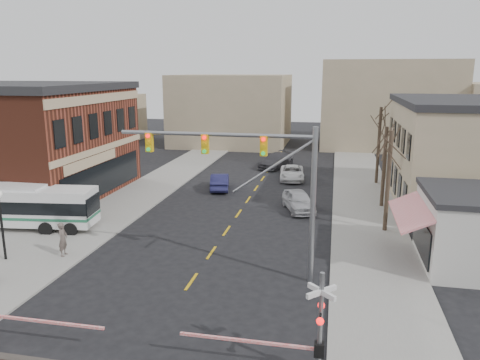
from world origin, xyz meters
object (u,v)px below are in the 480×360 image
traffic_signal_mast (258,170)px  street_lamp (0,210)px  rr_crossing_east (308,326)px  pedestrian_near (63,239)px  car_d (276,161)px  pedestrian_far (73,216)px  car_c (292,173)px  car_a (299,201)px  car_b (220,181)px  transit_bus (13,206)px

traffic_signal_mast → street_lamp: (-14.42, -0.83, -2.70)m
traffic_signal_mast → rr_crossing_east: bearing=-68.4°
rr_crossing_east → street_lamp: street_lamp is taller
rr_crossing_east → pedestrian_near: rr_crossing_east is taller
car_d → pedestrian_far: 25.77m
street_lamp → car_c: (14.11, 23.70, -2.35)m
rr_crossing_east → pedestrian_near: size_ratio=2.83×
rr_crossing_east → car_a: rr_crossing_east is taller
car_b → car_c: car_b is taller
car_a → car_c: 10.51m
car_a → car_d: size_ratio=0.84×
transit_bus → car_a: (18.74, 8.20, -0.85)m
street_lamp → car_a: street_lamp is taller
transit_bus → rr_crossing_east: rr_crossing_east is taller
street_lamp → car_b: bearing=66.6°
car_a → car_b: car_a is taller
traffic_signal_mast → pedestrian_far: size_ratio=6.77×
street_lamp → car_d: bearing=68.1°
traffic_signal_mast → car_d: size_ratio=1.83×
rr_crossing_east → car_b: bearing=110.5°
rr_crossing_east → car_a: size_ratio=1.21×
car_a → car_d: car_d is taller
street_lamp → car_b: (8.01, 18.50, -2.30)m
car_a → pedestrian_far: pedestrian_far is taller
transit_bus → car_d: 28.46m
rr_crossing_east → pedestrian_far: rr_crossing_east is taller
car_b → pedestrian_far: bearing=47.8°
traffic_signal_mast → car_c: size_ratio=2.02×
car_a → traffic_signal_mast: bearing=-114.5°
car_a → car_c: (-1.48, 10.40, -0.10)m
traffic_signal_mast → car_c: (-0.32, 22.87, -5.05)m
car_a → pedestrian_near: (-12.63, -12.12, 0.32)m
traffic_signal_mast → car_c: traffic_signal_mast is taller
traffic_signal_mast → street_lamp: 14.70m
car_b → car_c: size_ratio=0.90×
car_d → rr_crossing_east: bearing=-60.7°
car_a → street_lamp: bearing=-158.7°
transit_bus → traffic_signal_mast: traffic_signal_mast is taller
car_a → rr_crossing_east: bearing=-103.8°
traffic_signal_mast → rr_crossing_east: (3.07, -7.76, -3.78)m
car_a → car_b: 9.19m
car_b → car_a: bearing=133.7°
car_c → pedestrian_far: 22.16m
rr_crossing_east → street_lamp: bearing=158.4°
car_c → street_lamp: bearing=-126.4°
car_d → pedestrian_near: pedestrian_near is taller
car_c → pedestrian_near: (-11.14, -22.52, 0.42)m
traffic_signal_mast → pedestrian_far: (-13.71, 5.21, -4.88)m
car_b → pedestrian_far: 14.44m
street_lamp → car_c: 27.68m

